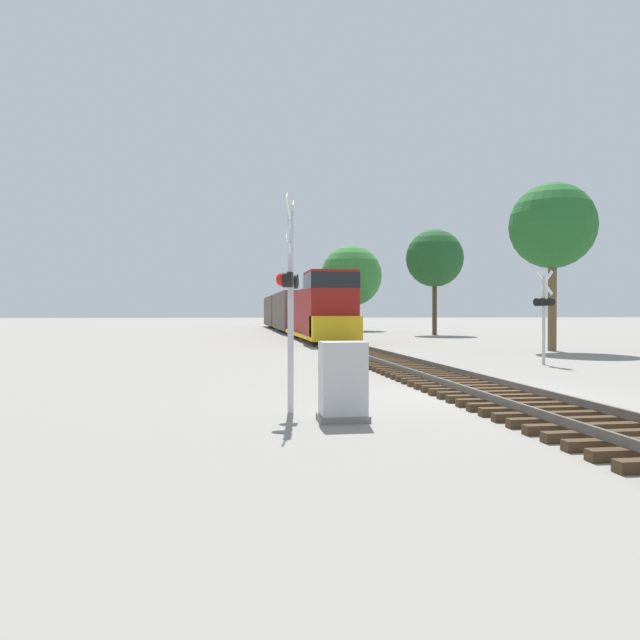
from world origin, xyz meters
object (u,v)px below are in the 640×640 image
at_px(tree_far_right, 553,226).
at_px(tree_deep_background, 351,276).
at_px(tree_mid_background, 435,258).
at_px(crossing_signal_near, 289,289).
at_px(freight_train, 293,312).
at_px(relay_cabinet, 343,382).
at_px(crossing_signal_far, 545,306).

xyz_separation_m(tree_far_right, tree_deep_background, (-3.43, 35.38, -0.50)).
height_order(tree_mid_background, tree_deep_background, tree_mid_background).
bearing_deg(tree_mid_background, crossing_signal_near, -112.46).
distance_m(freight_train, tree_mid_background, 14.71).
bearing_deg(tree_mid_background, tree_far_right, -93.22).
relative_size(tree_mid_background, tree_deep_background, 1.00).
bearing_deg(tree_mid_background, freight_train, 145.23).
bearing_deg(relay_cabinet, crossing_signal_far, 48.14).
xyz_separation_m(crossing_signal_near, tree_mid_background, (16.31, 39.45, 4.15)).
xyz_separation_m(freight_train, crossing_signal_near, (-4.83, -47.42, 0.44)).
bearing_deg(crossing_signal_near, tree_far_right, 153.84).
relative_size(relay_cabinet, tree_mid_background, 0.16).
xyz_separation_m(relay_cabinet, tree_mid_background, (15.44, 40.52, 5.88)).
height_order(crossing_signal_near, tree_far_right, tree_far_right).
bearing_deg(tree_mid_background, relay_cabinet, -110.85).
bearing_deg(crossing_signal_near, crossing_signal_far, 147.34).
bearing_deg(tree_mid_background, tree_deep_background, 109.24).
relative_size(relay_cabinet, tree_deep_background, 0.16).
relative_size(crossing_signal_far, relay_cabinet, 2.44).
relative_size(crossing_signal_near, relay_cabinet, 2.93).
height_order(freight_train, crossing_signal_far, freight_train).
bearing_deg(freight_train, tree_deep_background, 38.47).
bearing_deg(crossing_signal_far, freight_train, -4.37).
relative_size(freight_train, tree_mid_background, 5.68).
height_order(crossing_signal_far, tree_deep_background, tree_deep_background).
bearing_deg(tree_far_right, relay_cabinet, -127.49).
relative_size(crossing_signal_near, tree_mid_background, 0.47).
relative_size(relay_cabinet, tree_far_right, 0.17).
distance_m(freight_train, crossing_signal_near, 47.67).
bearing_deg(crossing_signal_near, freight_train, -171.15).
height_order(freight_train, relay_cabinet, freight_train).
distance_m(crossing_signal_near, relay_cabinet, 2.21).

